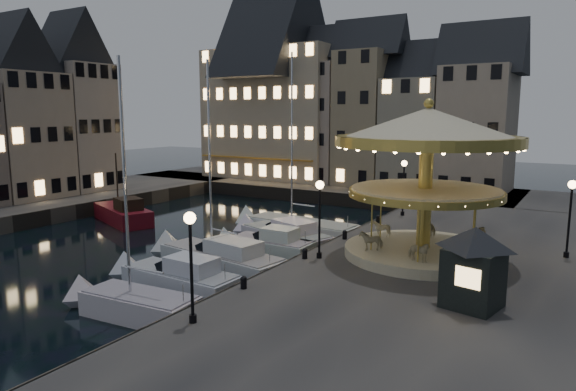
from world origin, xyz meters
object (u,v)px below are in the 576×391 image
Objects in this scene: streetlamp_c at (404,180)px; motorboat_c at (217,258)px; bollard_b at (305,253)px; motorboat_f at (295,228)px; ticket_kiosk at (475,253)px; bollard_c at (345,234)px; streetlamp_d at (570,208)px; motorboat_a at (130,304)px; bollard_a at (244,282)px; red_fishing_boat at (123,214)px; streetlamp_b at (320,208)px; carousel at (427,154)px; motorboat_d at (265,246)px; motorboat_b at (175,279)px; streetlamp_a at (191,251)px; bollard_d at (378,219)px; motorboat_e at (282,236)px.

motorboat_c is (-6.08, -14.63, -3.34)m from streetlamp_c.
streetlamp_c is 16.20m from motorboat_c.
bollard_b is 10.94m from motorboat_f.
ticket_kiosk is at bearing -7.33° from motorboat_c.
bollard_c is at bearing 45.78° from motorboat_c.
motorboat_a reaches higher than streetlamp_d.
red_fishing_boat is (-20.18, 10.84, -0.91)m from bollard_a.
streetlamp_b is 7.32× the size of bollard_b.
red_fishing_boat is 26.24m from carousel.
motorboat_d is at bearing -77.31° from motorboat_f.
streetlamp_c is at bearing 88.24° from bollard_a.
motorboat_c is at bearing 97.20° from motorboat_b.
streetlamp_a and streetlamp_c have the same top height.
streetlamp_d is (11.30, -6.50, 0.00)m from streetlamp_c.
streetlamp_c is at bearing 150.09° from streetlamp_d.
motorboat_b is at bearing -106.69° from streetlamp_c.
bollard_c is (-0.60, 4.50, -2.41)m from streetlamp_b.
bollard_c is at bearing 97.59° from streetlamp_b.
motorboat_d is at bearing 91.49° from motorboat_a.
motorboat_a is at bearing -157.40° from ticket_kiosk.
bollard_d is (-0.60, 10.00, -2.41)m from streetlamp_b.
motorboat_c is at bearing -87.07° from motorboat_f.
motorboat_a is 0.87× the size of motorboat_c.
streetlamp_a is 11.01m from ticket_kiosk.
bollard_b is 0.09× the size of motorboat_d.
bollard_c is 5.27m from motorboat_e.
bollard_b is 5.71m from motorboat_d.
motorboat_e is (-17.01, -1.63, -3.37)m from streetlamp_d.
carousel is at bearing 121.91° from ticket_kiosk.
bollard_c is at bearing -0.98° from red_fishing_boat.
motorboat_f is 14.69m from red_fishing_boat.
bollard_c is 5.09m from motorboat_d.
streetlamp_c is 0.52× the size of motorboat_e.
streetlamp_c is 0.32× the size of motorboat_f.
red_fishing_boat is at bearing 165.17° from bollard_b.
streetlamp_d is at bearing 11.86° from bollard_c.
streetlamp_a is 14.13m from motorboat_d.
motorboat_b is at bearing -108.24° from bollard_d.
streetlamp_d is at bearing -5.12° from motorboat_f.
bollard_b is 0.07× the size of red_fishing_boat.
motorboat_f is at bearing 154.06° from carousel.
bollard_c is 0.04× the size of motorboat_f.
motorboat_a reaches higher than motorboat_b.
bollard_a is 0.07× the size of motorboat_e.
motorboat_c reaches higher than motorboat_a.
motorboat_c is (-6.08, -1.13, -3.34)m from streetlamp_b.
motorboat_d is 15.69m from red_fishing_boat.
motorboat_e is 0.84× the size of carousel.
red_fishing_boat is at bearing 146.78° from motorboat_b.
streetlamp_b is 0.39× the size of motorboat_a.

